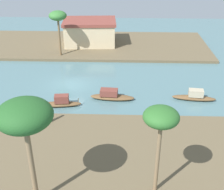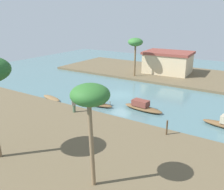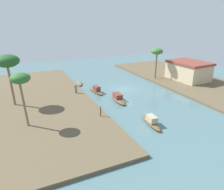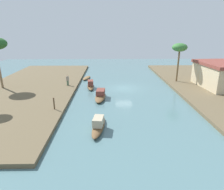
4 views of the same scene
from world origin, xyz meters
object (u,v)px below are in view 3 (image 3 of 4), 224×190
(sampan_with_tall_canopy, at_px, (151,121))
(palm_tree_left_near, at_px, (7,62))
(sampan_foreground, at_px, (118,98))
(sampan_midstream, at_px, (96,90))
(riverside_building, at_px, (188,70))
(palm_tree_left_far, at_px, (20,80))
(sampan_open_hull, at_px, (80,83))
(mooring_post, at_px, (101,111))
(person_on_near_bank, at_px, (76,89))
(palm_tree_right_tall, at_px, (157,52))

(sampan_with_tall_canopy, xyz_separation_m, palm_tree_left_near, (-12.74, -14.71, 6.15))
(sampan_foreground, height_order, palm_tree_left_near, palm_tree_left_near)
(sampan_midstream, relative_size, riverside_building, 0.57)
(palm_tree_left_far, distance_m, riverside_building, 32.10)
(sampan_open_hull, relative_size, mooring_post, 2.63)
(sampan_foreground, height_order, person_on_near_bank, person_on_near_bank)
(sampan_midstream, bearing_deg, mooring_post, -23.33)
(sampan_foreground, height_order, palm_tree_right_tall, palm_tree_right_tall)
(palm_tree_left_near, xyz_separation_m, riverside_building, (0.16, 32.21, -4.36))
(sampan_midstream, relative_size, palm_tree_right_tall, 0.76)
(sampan_with_tall_canopy, bearing_deg, palm_tree_left_far, -104.41)
(sampan_open_hull, relative_size, sampan_with_tall_canopy, 0.75)
(palm_tree_left_near, bearing_deg, person_on_near_bank, 97.14)
(sampan_with_tall_canopy, relative_size, palm_tree_left_near, 0.63)
(mooring_post, relative_size, palm_tree_right_tall, 0.21)
(riverside_building, bearing_deg, sampan_foreground, -81.06)
(sampan_midstream, distance_m, mooring_post, 10.25)
(sampan_open_hull, distance_m, mooring_post, 15.78)
(palm_tree_left_far, relative_size, riverside_building, 0.76)
(palm_tree_left_far, bearing_deg, sampan_open_hull, 143.82)
(palm_tree_left_near, relative_size, palm_tree_right_tall, 1.17)
(person_on_near_bank, bearing_deg, sampan_with_tall_canopy, -29.54)
(sampan_open_hull, distance_m, palm_tree_right_tall, 16.55)
(palm_tree_left_far, bearing_deg, person_on_near_bank, 136.44)
(sampan_midstream, bearing_deg, sampan_open_hull, -174.42)
(sampan_foreground, bearing_deg, person_on_near_bank, -131.50)
(sampan_foreground, bearing_deg, sampan_with_tall_canopy, 4.98)
(sampan_foreground, height_order, sampan_midstream, sampan_midstream)
(mooring_post, height_order, riverside_building, riverside_building)
(sampan_foreground, bearing_deg, sampan_midstream, -157.60)
(sampan_foreground, height_order, sampan_with_tall_canopy, sampan_with_tall_canopy)
(mooring_post, xyz_separation_m, palm_tree_right_tall, (-12.19, 17.11, 4.69))
(sampan_foreground, distance_m, sampan_open_hull, 11.40)
(mooring_post, distance_m, palm_tree_left_far, 9.99)
(sampan_midstream, xyz_separation_m, palm_tree_left_far, (8.52, -11.72, 5.45))
(sampan_open_hull, distance_m, person_on_near_bank, 6.24)
(sampan_open_hull, distance_m, palm_tree_left_near, 15.01)
(sampan_midstream, height_order, palm_tree_left_near, palm_tree_left_near)
(palm_tree_left_near, bearing_deg, sampan_midstream, 94.56)
(sampan_with_tall_canopy, relative_size, palm_tree_left_far, 0.73)
(palm_tree_left_far, height_order, palm_tree_right_tall, palm_tree_left_far)
(sampan_foreground, xyz_separation_m, palm_tree_left_near, (-4.11, -14.58, 6.17))
(sampan_foreground, xyz_separation_m, mooring_post, (4.62, -4.77, 0.60))
(palm_tree_left_near, relative_size, palm_tree_left_far, 1.15)
(person_on_near_bank, xyz_separation_m, palm_tree_right_tall, (-2.28, 17.51, 4.60))
(sampan_open_hull, distance_m, palm_tree_left_far, 18.72)
(mooring_post, bearing_deg, palm_tree_right_tall, 125.46)
(sampan_midstream, distance_m, sampan_with_tall_canopy, 13.89)
(sampan_foreground, xyz_separation_m, palm_tree_right_tall, (-7.57, 12.34, 5.30))
(sampan_with_tall_canopy, height_order, riverside_building, riverside_building)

